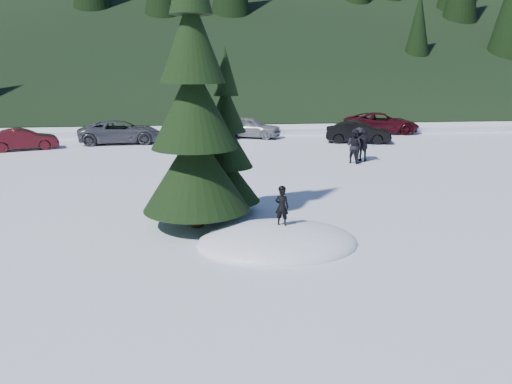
{
  "coord_description": "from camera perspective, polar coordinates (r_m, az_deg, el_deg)",
  "views": [
    {
      "loc": [
        -2.13,
        -12.86,
        4.73
      ],
      "look_at": [
        -0.43,
        1.5,
        1.1
      ],
      "focal_mm": 35.0,
      "sensor_mm": 36.0,
      "label": 1
    }
  ],
  "objects": [
    {
      "name": "car_5",
      "position": [
        32.74,
        11.61,
        6.69
      ],
      "size": [
        4.31,
        2.44,
        1.34
      ],
      "primitive_type": "imported",
      "rotation": [
        0.0,
        0.0,
        1.31
      ],
      "color": "black",
      "rests_on": "ground"
    },
    {
      "name": "adult_2",
      "position": [
        26.51,
        11.68,
        5.4
      ],
      "size": [
        0.72,
        1.15,
        1.71
      ],
      "primitive_type": "imported",
      "rotation": [
        0.0,
        0.0,
        1.65
      ],
      "color": "black",
      "rests_on": "ground"
    },
    {
      "name": "car_4",
      "position": [
        34.44,
        -0.76,
        7.44
      ],
      "size": [
        4.65,
        3.28,
        1.47
      ],
      "primitive_type": "imported",
      "rotation": [
        0.0,
        0.0,
        1.17
      ],
      "color": "gray",
      "rests_on": "ground"
    },
    {
      "name": "forest_hillside",
      "position": [
        67.34,
        -5.25,
        20.67
      ],
      "size": [
        200.0,
        60.0,
        25.0
      ],
      "primitive_type": null,
      "color": "black",
      "rests_on": "ground"
    },
    {
      "name": "ground",
      "position": [
        13.86,
        2.49,
        -5.87
      ],
      "size": [
        200.0,
        200.0,
        0.0
      ],
      "primitive_type": "plane",
      "color": "white",
      "rests_on": "ground"
    },
    {
      "name": "car_2",
      "position": [
        33.03,
        -15.15,
        6.65
      ],
      "size": [
        5.35,
        2.72,
        1.45
      ],
      "primitive_type": "imported",
      "rotation": [
        0.0,
        0.0,
        1.63
      ],
      "color": "#4A4C52",
      "rests_on": "ground"
    },
    {
      "name": "car_3",
      "position": [
        33.41,
        -6.09,
        7.05
      ],
      "size": [
        5.01,
        3.17,
        1.35
      ],
      "primitive_type": "imported",
      "rotation": [
        0.0,
        0.0,
        1.87
      ],
      "color": "black",
      "rests_on": "ground"
    },
    {
      "name": "car_6",
      "position": [
        37.88,
        14.1,
        7.65
      ],
      "size": [
        5.67,
        3.12,
        1.5
      ],
      "primitive_type": "imported",
      "rotation": [
        0.0,
        0.0,
        1.45
      ],
      "color": "#3D0B13",
      "rests_on": "ground"
    },
    {
      "name": "spruce_tall",
      "position": [
        14.72,
        -7.09,
        8.49
      ],
      "size": [
        3.2,
        3.2,
        8.6
      ],
      "color": "#321E10",
      "rests_on": "ground"
    },
    {
      "name": "snow_mound",
      "position": [
        13.86,
        2.49,
        -5.87
      ],
      "size": [
        4.48,
        3.52,
        0.96
      ],
      "primitive_type": "ellipsoid",
      "color": "white",
      "rests_on": "ground"
    },
    {
      "name": "adult_1",
      "position": [
        26.21,
        12.2,
        5.25
      ],
      "size": [
        1.06,
        0.79,
        1.68
      ],
      "primitive_type": "imported",
      "rotation": [
        0.0,
        0.0,
        2.7
      ],
      "color": "black",
      "rests_on": "ground"
    },
    {
      "name": "adult_0",
      "position": [
        25.68,
        11.14,
        5.17
      ],
      "size": [
        1.04,
        1.06,
        1.73
      ],
      "primitive_type": "imported",
      "rotation": [
        0.0,
        0.0,
        2.29
      ],
      "color": "black",
      "rests_on": "ground"
    },
    {
      "name": "car_1",
      "position": [
        32.29,
        -25.04,
        5.48
      ],
      "size": [
        4.01,
        2.52,
        1.25
      ],
      "primitive_type": "imported",
      "rotation": [
        0.0,
        0.0,
        1.92
      ],
      "color": "#400B11",
      "rests_on": "ground"
    },
    {
      "name": "child_skier",
      "position": [
        13.73,
        2.98,
        -1.69
      ],
      "size": [
        0.45,
        0.37,
        1.04
      ],
      "primitive_type": "imported",
      "rotation": [
        0.0,
        0.0,
        2.76
      ],
      "color": "black",
      "rests_on": "snow_mound"
    },
    {
      "name": "spruce_short",
      "position": [
        16.3,
        -3.42,
        4.79
      ],
      "size": [
        2.2,
        2.2,
        5.37
      ],
      "color": "#321E10",
      "rests_on": "ground"
    }
  ]
}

